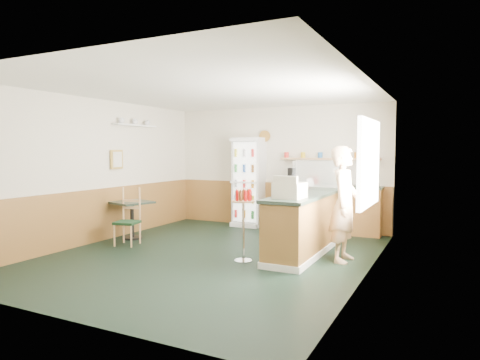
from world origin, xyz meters
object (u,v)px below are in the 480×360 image
Objects in this scene: cash_register at (290,190)px; cafe_chair at (130,215)px; drinks_fridge at (248,182)px; condiment_stand at (243,213)px; shopkeeper at (344,204)px; cafe_table at (132,212)px; display_case at (320,175)px.

cash_register is 0.41× the size of cafe_chair.
condiment_stand is (1.27, -2.86, -0.25)m from drinks_fridge.
shopkeeper is 2.16× the size of cafe_table.
drinks_fridge is 2.24m from display_case.
cafe_table is at bearing -159.95° from display_case.
display_case is 1.65m from cash_register.
display_case reaches higher than cafe_table.
drinks_fridge is 1.93× the size of cafe_chair.
condiment_stand reaches higher than cafe_table.
cash_register is at bearing -90.00° from display_case.
display_case is (1.96, -1.04, 0.27)m from drinks_fridge.
drinks_fridge reaches higher than cafe_table.
drinks_fridge reaches higher than cafe_chair.
drinks_fridge is 3.33m from cash_register.
shopkeeper reaches higher than cash_register.
cash_register is 0.39× the size of condiment_stand.
cash_register is (0.00, -1.64, -0.14)m from display_case.
drinks_fridge reaches higher than cash_register.
cafe_chair reaches higher than cafe_table.
shopkeeper is at bearing 26.88° from condiment_stand.
shopkeeper is 4.12m from cafe_table.
cash_register is 0.24× the size of shopkeeper.
shopkeeper is 3.86m from cafe_chair.
cafe_chair is (-3.10, -0.00, -0.58)m from cash_register.
display_case is 0.89× the size of cafe_chair.
display_case is at bearing 93.28° from cash_register.
cafe_table is at bearing 168.10° from condiment_stand.
shopkeeper is 1.72× the size of cafe_chair.
cafe_chair is at bearing -53.28° from cafe_table.
display_case reaches higher than condiment_stand.
condiment_stand is (-0.70, -0.17, -0.37)m from cash_register.
drinks_fridge is 1.81× the size of condiment_stand.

